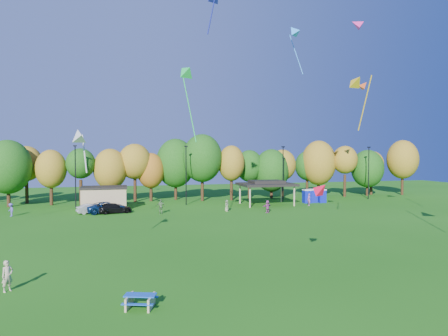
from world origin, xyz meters
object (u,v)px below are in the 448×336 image
object	(u,v)px
picnic_table	(140,300)
kite_flyer	(7,276)
car_b	(92,209)
car_d	(114,208)
car_c	(108,207)
porta_potties	(314,196)

from	to	relation	value
picnic_table	kite_flyer	distance (m)	8.42
kite_flyer	car_b	world-z (taller)	kite_flyer
car_b	car_d	bearing A→B (deg)	-119.31
picnic_table	car_b	distance (m)	34.86
car_c	picnic_table	bearing A→B (deg)	173.39
car_b	porta_potties	bearing A→B (deg)	-102.95
picnic_table	car_c	world-z (taller)	car_c
kite_flyer	car_d	world-z (taller)	kite_flyer
picnic_table	kite_flyer	world-z (taller)	kite_flyer
picnic_table	car_b	xyz separation A→B (m)	(-4.57, 34.56, 0.24)
picnic_table	car_b	world-z (taller)	car_b
picnic_table	kite_flyer	xyz separation A→B (m)	(-7.18, 4.36, 0.49)
car_d	car_b	bearing A→B (deg)	67.36
car_b	car_d	size ratio (longest dim) A/B	0.85
porta_potties	car_b	xyz separation A→B (m)	(-33.77, -3.19, -0.46)
kite_flyer	car_d	size ratio (longest dim) A/B	0.39
porta_potties	picnic_table	distance (m)	47.73
porta_potties	car_c	world-z (taller)	porta_potties
picnic_table	car_d	xyz separation A→B (m)	(-1.72, 34.01, 0.26)
picnic_table	porta_potties	bearing A→B (deg)	70.73
porta_potties	car_b	bearing A→B (deg)	-174.60
car_c	kite_flyer	bearing A→B (deg)	160.35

